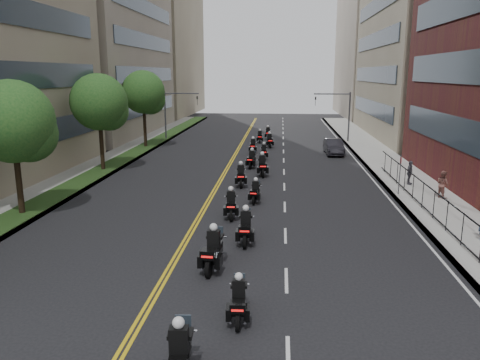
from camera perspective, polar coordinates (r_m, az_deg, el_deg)
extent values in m
plane|color=black|center=(14.11, -8.09, -20.10)|extent=(160.00, 160.00, 0.00)
cube|color=gray|center=(38.38, 18.64, 0.82)|extent=(4.00, 90.00, 0.15)
cube|color=gray|center=(40.13, -16.87, 1.45)|extent=(4.00, 90.00, 0.15)
cube|color=#223E16|center=(39.83, -15.81, 1.57)|extent=(2.00, 90.00, 0.04)
cube|color=#333F4C|center=(30.85, 26.03, 3.85)|extent=(0.12, 25.80, 1.80)
cube|color=#333F4C|center=(30.57, 26.78, 11.26)|extent=(0.12, 25.80, 1.80)
cube|color=gray|center=(62.77, 23.50, 18.60)|extent=(15.00, 28.00, 30.00)
cube|color=#333F4C|center=(60.66, 15.67, 8.50)|extent=(0.12, 24.08, 1.80)
cube|color=#333F4C|center=(60.52, 15.90, 12.27)|extent=(0.12, 24.08, 1.80)
cube|color=#333F4C|center=(60.64, 16.14, 16.05)|extent=(0.12, 24.08, 1.80)
cube|color=#333F4C|center=(61.02, 16.39, 19.79)|extent=(0.12, 24.08, 1.80)
cube|color=gray|center=(91.57, 17.38, 15.68)|extent=(15.00, 28.00, 26.00)
cube|color=#333F4C|center=(33.35, -25.44, 4.49)|extent=(0.12, 25.80, 1.80)
cube|color=#333F4C|center=(33.09, -26.12, 11.35)|extent=(0.12, 25.80, 1.80)
cube|color=#333F4C|center=(33.32, -26.83, 18.21)|extent=(0.12, 25.80, 1.80)
cube|color=#333F4C|center=(61.97, -10.91, 8.82)|extent=(0.12, 24.08, 1.80)
cube|color=#333F4C|center=(61.83, -11.07, 12.52)|extent=(0.12, 24.08, 1.80)
cube|color=#333F4C|center=(61.95, -11.24, 16.22)|extent=(0.12, 24.08, 1.80)
cube|color=#333F4C|center=(62.33, -11.41, 19.89)|extent=(0.12, 24.08, 1.80)
cube|color=gray|center=(93.04, -10.96, 15.96)|extent=(16.00, 28.00, 26.00)
cube|color=black|center=(25.59, 23.35, -1.87)|extent=(0.05, 28.00, 0.05)
cube|color=black|center=(25.93, 23.10, -4.65)|extent=(0.05, 28.00, 0.05)
cylinder|color=black|center=(27.89, -25.44, 0.80)|extent=(0.32, 0.32, 4.83)
sphere|color=#1A4F1E|center=(27.50, -26.00, 6.43)|extent=(4.40, 4.40, 4.40)
sphere|color=#1A4F1E|center=(27.62, -24.37, 5.16)|extent=(3.08, 3.08, 3.08)
cylinder|color=black|center=(38.52, -16.55, 4.76)|extent=(0.32, 0.32, 5.11)
sphere|color=#1A4F1E|center=(38.25, -16.83, 9.09)|extent=(4.40, 4.40, 4.40)
sphere|color=#1A4F1E|center=(38.45, -15.70, 8.08)|extent=(3.08, 3.08, 3.08)
cylinder|color=black|center=(49.78, -11.55, 6.92)|extent=(0.32, 0.32, 5.39)
sphere|color=#1A4F1E|center=(49.57, -11.71, 10.46)|extent=(4.40, 4.40, 4.40)
sphere|color=#1A4F1E|center=(49.83, -10.87, 9.62)|extent=(3.08, 3.08, 3.08)
cylinder|color=#3F3F44|center=(54.25, 13.16, 7.43)|extent=(0.18, 0.18, 5.60)
cylinder|color=#3F3F44|center=(53.84, 11.16, 10.26)|extent=(4.00, 0.14, 0.14)
imported|color=black|center=(53.72, 9.19, 9.47)|extent=(0.16, 0.20, 1.00)
cylinder|color=#3F3F44|center=(55.36, -9.10, 7.70)|extent=(0.18, 0.18, 5.60)
cylinder|color=#3F3F44|center=(54.74, -7.13, 10.44)|extent=(4.00, 0.14, 0.14)
imported|color=black|center=(54.43, -5.23, 9.63)|extent=(0.16, 0.20, 1.00)
cylinder|color=black|center=(13.46, -6.83, -19.98)|extent=(0.20, 0.74, 0.73)
cube|color=black|center=(12.58, -7.42, -20.94)|extent=(0.56, 1.48, 0.43)
cube|color=black|center=(12.34, -7.46, -18.72)|extent=(0.49, 0.33, 0.67)
sphere|color=silver|center=(12.12, -7.52, -16.87)|extent=(0.31, 0.31, 0.31)
cylinder|color=black|center=(14.81, -0.29, -16.82)|extent=(0.16, 0.63, 0.62)
cylinder|color=black|center=(16.10, -0.05, -14.24)|extent=(0.16, 0.63, 0.62)
cube|color=black|center=(15.33, -0.16, -14.64)|extent=(0.44, 1.25, 0.37)
cube|color=silver|center=(15.47, -0.15, -15.25)|extent=(0.37, 0.52, 0.27)
cube|color=black|center=(14.58, -0.29, -15.20)|extent=(0.49, 0.41, 0.29)
cube|color=red|center=(14.42, -0.32, -15.62)|extent=(0.37, 0.04, 0.06)
cube|color=black|center=(15.16, -0.15, -13.02)|extent=(0.41, 0.28, 0.57)
sphere|color=silver|center=(15.01, -0.15, -11.69)|extent=(0.27, 0.27, 0.27)
cylinder|color=black|center=(18.21, -3.85, -10.68)|extent=(0.21, 0.76, 0.75)
cylinder|color=black|center=(19.81, -2.68, -8.66)|extent=(0.21, 0.76, 0.75)
cube|color=black|center=(18.89, -3.25, -8.76)|extent=(0.58, 1.53, 0.44)
cube|color=silver|center=(19.04, -3.20, -9.41)|extent=(0.47, 0.64, 0.33)
cube|color=black|center=(17.99, -3.88, -9.00)|extent=(0.61, 0.51, 0.36)
cube|color=red|center=(17.79, -4.05, -9.34)|extent=(0.45, 0.07, 0.08)
cube|color=black|center=(18.75, -3.23, -7.12)|extent=(0.51, 0.35, 0.69)
sphere|color=silver|center=(18.60, -3.25, -5.76)|extent=(0.32, 0.32, 0.32)
cylinder|color=black|center=(20.99, 0.57, -7.44)|extent=(0.17, 0.72, 0.72)
cylinder|color=black|center=(22.58, 0.80, -5.96)|extent=(0.17, 0.72, 0.72)
cube|color=black|center=(21.69, 0.69, -5.94)|extent=(0.48, 1.43, 0.42)
cube|color=silver|center=(21.82, 0.70, -6.49)|extent=(0.41, 0.59, 0.32)
cube|color=black|center=(20.81, 0.58, -6.03)|extent=(0.56, 0.46, 0.34)
cube|color=red|center=(20.61, 0.54, -6.28)|extent=(0.42, 0.04, 0.07)
cube|color=black|center=(21.57, 0.70, -4.57)|extent=(0.47, 0.31, 0.65)
sphere|color=silver|center=(21.45, 0.71, -3.43)|extent=(0.31, 0.31, 0.31)
cylinder|color=black|center=(24.71, -1.11, -4.31)|extent=(0.21, 0.70, 0.69)
cylinder|color=black|center=(26.27, -1.10, -3.26)|extent=(0.21, 0.70, 0.69)
cube|color=black|center=(25.41, -1.11, -3.15)|extent=(0.56, 1.41, 0.41)
cube|color=silver|center=(25.52, -1.10, -3.63)|extent=(0.44, 0.60, 0.31)
cube|color=black|center=(24.56, -1.12, -3.13)|extent=(0.57, 0.48, 0.33)
cube|color=red|center=(24.36, -1.12, -3.32)|extent=(0.41, 0.07, 0.07)
cube|color=black|center=(25.32, -1.11, -2.02)|extent=(0.47, 0.33, 0.63)
sphere|color=silver|center=(25.22, -1.11, -1.07)|extent=(0.29, 0.29, 0.29)
cylinder|color=black|center=(27.76, 1.69, -2.46)|extent=(0.18, 0.62, 0.61)
cylinder|color=black|center=(29.14, 2.10, -1.72)|extent=(0.18, 0.62, 0.61)
cube|color=black|center=(28.38, 1.90, -1.59)|extent=(0.48, 1.25, 0.36)
cube|color=silver|center=(28.48, 1.91, -1.97)|extent=(0.38, 0.52, 0.27)
cube|color=black|center=(27.64, 1.70, -1.52)|extent=(0.50, 0.42, 0.29)
cube|color=red|center=(27.46, 1.64, -1.65)|extent=(0.36, 0.06, 0.06)
cube|color=black|center=(28.32, 1.92, -0.68)|extent=(0.42, 0.29, 0.56)
sphere|color=silver|center=(28.24, 1.93, 0.07)|extent=(0.26, 0.26, 0.26)
cylinder|color=black|center=(31.66, 0.10, -0.44)|extent=(0.21, 0.71, 0.70)
cylinder|color=black|center=(33.28, 0.09, 0.22)|extent=(0.21, 0.71, 0.70)
cube|color=black|center=(32.41, 0.10, 0.40)|extent=(0.56, 1.43, 0.41)
cube|color=silver|center=(32.51, 0.09, 0.01)|extent=(0.44, 0.60, 0.31)
cube|color=black|center=(31.55, 0.11, 0.51)|extent=(0.58, 0.48, 0.33)
cube|color=red|center=(31.34, 0.11, 0.39)|extent=(0.41, 0.07, 0.07)
cube|color=black|center=(32.35, 0.10, 1.31)|extent=(0.48, 0.33, 0.64)
sphere|color=silver|center=(32.27, 0.10, 2.07)|extent=(0.30, 0.30, 0.30)
cylinder|color=black|center=(34.94, 2.80, 0.85)|extent=(0.22, 0.76, 0.75)
cylinder|color=black|center=(36.66, 2.65, 1.43)|extent=(0.22, 0.76, 0.75)
cube|color=black|center=(35.74, 2.72, 1.63)|extent=(0.60, 1.52, 0.44)
cube|color=silver|center=(35.84, 2.72, 1.25)|extent=(0.47, 0.64, 0.33)
cube|color=black|center=(34.82, 2.81, 1.77)|extent=(0.61, 0.51, 0.35)
cube|color=red|center=(34.60, 2.83, 1.66)|extent=(0.44, 0.07, 0.08)
cube|color=black|center=(35.69, 2.73, 2.51)|extent=(0.51, 0.35, 0.68)
sphere|color=silver|center=(35.62, 2.74, 3.24)|extent=(0.32, 0.32, 0.32)
cylinder|color=black|center=(38.00, 1.24, 1.79)|extent=(0.22, 0.69, 0.67)
cylinder|color=black|center=(39.53, 1.67, 2.22)|extent=(0.22, 0.69, 0.67)
cube|color=black|center=(38.71, 1.46, 2.41)|extent=(0.58, 1.38, 0.40)
cube|color=silver|center=(38.80, 1.47, 2.10)|extent=(0.44, 0.59, 0.30)
cube|color=black|center=(37.90, 1.24, 2.55)|extent=(0.56, 0.48, 0.32)
cube|color=red|center=(37.71, 1.18, 2.47)|extent=(0.40, 0.08, 0.07)
cube|color=black|center=(38.67, 1.48, 3.15)|extent=(0.47, 0.33, 0.61)
sphere|color=silver|center=(38.61, 1.49, 3.76)|extent=(0.29, 0.29, 0.29)
cylinder|color=black|center=(41.99, 2.95, 2.82)|extent=(0.17, 0.64, 0.64)
cylinder|color=black|center=(43.46, 2.91, 3.16)|extent=(0.17, 0.64, 0.64)
cube|color=black|center=(42.68, 2.93, 3.34)|extent=(0.46, 1.29, 0.37)
cube|color=silver|center=(42.76, 2.93, 3.06)|extent=(0.38, 0.53, 0.28)
cube|color=black|center=(41.90, 2.95, 3.47)|extent=(0.51, 0.42, 0.30)
cube|color=red|center=(41.71, 2.96, 3.40)|extent=(0.38, 0.05, 0.07)
cube|color=black|center=(42.65, 2.94, 3.97)|extent=(0.43, 0.29, 0.58)
sphere|color=silver|center=(42.60, 2.94, 4.50)|extent=(0.27, 0.27, 0.27)
cylinder|color=black|center=(45.20, 1.55, 3.56)|extent=(0.14, 0.66, 0.66)
cylinder|color=black|center=(46.73, 1.64, 3.87)|extent=(0.14, 0.66, 0.66)
cube|color=black|center=(45.92, 1.60, 4.05)|extent=(0.42, 1.31, 0.39)
cube|color=silver|center=(46.01, 1.60, 3.79)|extent=(0.37, 0.53, 0.29)
cube|color=black|center=(45.13, 1.55, 4.19)|extent=(0.51, 0.41, 0.31)
cube|color=red|center=(44.93, 1.54, 4.13)|extent=(0.39, 0.03, 0.07)
cube|color=black|center=(45.90, 1.61, 4.66)|extent=(0.43, 0.27, 0.60)
sphere|color=silver|center=(45.85, 1.61, 5.16)|extent=(0.28, 0.28, 0.28)
cylinder|color=black|center=(48.90, 3.69, 4.26)|extent=(0.22, 0.68, 0.67)
cylinder|color=black|center=(50.45, 3.52, 4.53)|extent=(0.22, 0.68, 0.67)
cube|color=black|center=(49.63, 3.61, 4.71)|extent=(0.57, 1.37, 0.39)
cube|color=silver|center=(49.71, 3.60, 4.46)|extent=(0.44, 0.58, 0.30)
cube|color=black|center=(48.82, 3.70, 4.85)|extent=(0.56, 0.47, 0.32)
cube|color=red|center=(48.62, 3.73, 4.80)|extent=(0.40, 0.08, 0.07)
cube|color=black|center=(49.61, 3.62, 5.28)|extent=(0.46, 0.33, 0.61)
sphere|color=silver|center=(49.57, 3.62, 5.76)|extent=(0.29, 0.29, 0.29)
cylinder|color=black|center=(52.29, 2.42, 4.81)|extent=(0.16, 0.63, 0.62)
cylinder|color=black|center=(53.75, 2.42, 5.03)|extent=(0.16, 0.63, 0.62)
cube|color=black|center=(52.98, 2.42, 5.20)|extent=(0.45, 1.26, 0.37)
cube|color=silver|center=(53.06, 2.42, 4.98)|extent=(0.37, 0.52, 0.28)
cube|color=black|center=(52.22, 2.43, 5.33)|extent=(0.50, 0.41, 0.29)
cube|color=red|center=(52.04, 2.43, 5.28)|extent=(0.37, 0.05, 0.06)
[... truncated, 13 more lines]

